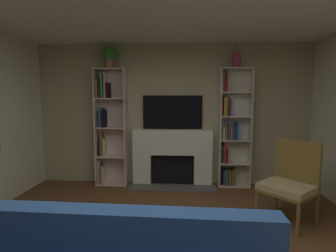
{
  "coord_description": "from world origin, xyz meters",
  "views": [
    {
      "loc": [
        0.18,
        -2.22,
        1.64
      ],
      "look_at": [
        0.0,
        1.1,
        1.29
      ],
      "focal_mm": 27.98,
      "sensor_mm": 36.0,
      "label": 1
    }
  ],
  "objects": [
    {
      "name": "armchair",
      "position": [
        1.62,
        1.23,
        0.55
      ],
      "size": [
        0.81,
        0.81,
        1.08
      ],
      "color": "brown",
      "rests_on": "ground_plane"
    },
    {
      "name": "potted_plant",
      "position": [
        -1.15,
        2.6,
        2.41
      ],
      "size": [
        0.27,
        0.27,
        0.4
      ],
      "color": "#A26850",
      "rests_on": "bookshelf_left"
    },
    {
      "name": "bookshelf_right",
      "position": [
        1.09,
        2.65,
        1.0
      ],
      "size": [
        0.57,
        0.27,
        2.18
      ],
      "color": "silver",
      "rests_on": "ground_plane"
    },
    {
      "name": "bookshelf_left",
      "position": [
        -1.22,
        2.64,
        1.12
      ],
      "size": [
        0.57,
        0.31,
        2.18
      ],
      "color": "beige",
      "rests_on": "ground_plane"
    },
    {
      "name": "vase_with_flowers",
      "position": [
        1.15,
        2.6,
        2.32
      ],
      "size": [
        0.13,
        0.13,
        0.42
      ],
      "color": "#963350",
      "rests_on": "bookshelf_right"
    },
    {
      "name": "wall_back_accent",
      "position": [
        0.0,
        2.78,
        1.33
      ],
      "size": [
        5.26,
        0.06,
        2.66
      ],
      "primitive_type": "cube",
      "color": "tan",
      "rests_on": "ground_plane"
    },
    {
      "name": "tv",
      "position": [
        0.0,
        2.72,
        1.38
      ],
      "size": [
        1.12,
        0.06,
        0.63
      ],
      "primitive_type": "cube",
      "color": "black",
      "rests_on": "fireplace"
    },
    {
      "name": "fireplace",
      "position": [
        0.0,
        2.64,
        0.55
      ],
      "size": [
        1.58,
        0.51,
        1.06
      ],
      "color": "white",
      "rests_on": "ground_plane"
    }
  ]
}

